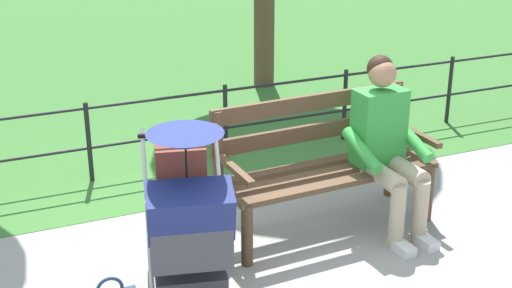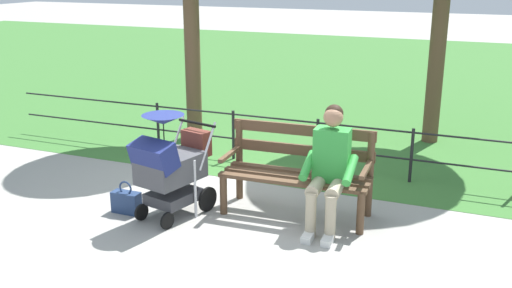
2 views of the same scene
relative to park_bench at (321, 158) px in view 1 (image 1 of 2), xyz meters
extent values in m
plane|color=#9E9B93|center=(0.81, 0.12, -0.53)|extent=(60.00, 60.00, 0.00)
cube|color=#3D7533|center=(0.81, -8.68, -0.52)|extent=(40.00, 16.00, 0.01)
cube|color=brown|center=(0.00, -0.06, -0.08)|extent=(1.60, 0.17, 0.04)
cube|color=brown|center=(-0.01, 0.12, -0.08)|extent=(1.60, 0.17, 0.04)
cube|color=brown|center=(-0.01, 0.29, -0.08)|extent=(1.60, 0.17, 0.04)
cube|color=brown|center=(0.01, -0.16, 0.14)|extent=(1.60, 0.11, 0.12)
cube|color=brown|center=(0.01, -0.16, 0.37)|extent=(1.60, 0.11, 0.12)
cylinder|color=brown|center=(-0.76, 0.28, -0.30)|extent=(0.08, 0.08, 0.45)
cylinder|color=brown|center=(-0.74, -0.20, -0.05)|extent=(0.08, 0.08, 0.95)
cube|color=brown|center=(-0.75, 0.08, 0.10)|extent=(0.08, 0.56, 0.04)
cylinder|color=brown|center=(0.73, 0.35, -0.30)|extent=(0.08, 0.08, 0.45)
cylinder|color=brown|center=(0.76, -0.13, -0.05)|extent=(0.08, 0.08, 0.95)
cube|color=brown|center=(0.74, 0.15, 0.10)|extent=(0.08, 0.56, 0.04)
cylinder|color=tan|center=(-0.51, 0.33, -0.06)|extent=(0.16, 0.41, 0.14)
cylinder|color=tan|center=(-0.31, 0.34, -0.06)|extent=(0.16, 0.41, 0.14)
cylinder|color=tan|center=(-0.52, 0.53, -0.29)|extent=(0.11, 0.11, 0.47)
cylinder|color=tan|center=(-0.32, 0.54, -0.29)|extent=(0.11, 0.11, 0.47)
cube|color=silver|center=(-0.52, 0.61, -0.49)|extent=(0.11, 0.22, 0.07)
cube|color=silver|center=(-0.32, 0.62, -0.49)|extent=(0.11, 0.22, 0.07)
cube|color=green|center=(-0.40, 0.12, 0.22)|extent=(0.37, 0.24, 0.56)
cylinder|color=green|center=(-0.62, 0.22, 0.12)|extent=(0.11, 0.43, 0.23)
cylinder|color=green|center=(-0.18, 0.24, 0.12)|extent=(0.11, 0.43, 0.23)
sphere|color=#A37556|center=(-0.40, 0.12, 0.62)|extent=(0.20, 0.20, 0.20)
sphere|color=black|center=(-0.40, 0.09, 0.65)|extent=(0.19, 0.19, 0.19)
cylinder|color=black|center=(0.93, 0.35, -0.39)|extent=(0.09, 0.28, 0.28)
cylinder|color=black|center=(1.38, 0.25, -0.39)|extent=(0.09, 0.28, 0.28)
cube|color=#38383D|center=(1.22, 0.59, -0.31)|extent=(0.53, 0.60, 0.12)
cylinder|color=silver|center=(0.97, 0.55, -0.20)|extent=(0.03, 0.03, 0.65)
cylinder|color=silver|center=(1.42, 0.44, -0.20)|extent=(0.03, 0.03, 0.65)
cube|color=#47474C|center=(1.23, 0.61, 0.02)|extent=(0.60, 0.77, 0.28)
cube|color=navy|center=(1.28, 0.85, 0.22)|extent=(0.54, 0.41, 0.33)
cylinder|color=black|center=(1.12, 0.18, 0.42)|extent=(0.51, 0.15, 0.03)
cylinder|color=silver|center=(0.92, 0.33, 0.22)|extent=(0.09, 0.30, 0.49)
cylinder|color=silver|center=(1.37, 0.23, 0.22)|extent=(0.09, 0.30, 0.49)
cone|color=navy|center=(1.24, 0.69, 0.57)|extent=(0.53, 0.53, 0.10)
cylinder|color=black|center=(1.24, 0.69, 0.39)|extent=(0.01, 0.01, 0.30)
cube|color=brown|center=(1.13, 0.20, 0.20)|extent=(0.35, 0.23, 0.28)
cylinder|color=black|center=(-2.23, -1.42, -0.18)|extent=(0.04, 0.04, 0.70)
cylinder|color=black|center=(-1.01, -1.42, -0.18)|extent=(0.04, 0.04, 0.70)
cylinder|color=black|center=(0.21, -1.42, -0.18)|extent=(0.04, 0.04, 0.70)
cylinder|color=black|center=(1.42, -1.42, -0.18)|extent=(0.04, 0.04, 0.70)
cylinder|color=black|center=(0.81, -1.42, 0.12)|extent=(8.53, 0.02, 0.02)
cylinder|color=black|center=(0.81, -1.42, -0.23)|extent=(8.53, 0.02, 0.02)
camera|label=1|loc=(2.37, 4.31, 2.07)|focal=51.24mm
camera|label=2|loc=(-1.86, 5.71, 2.09)|focal=41.06mm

